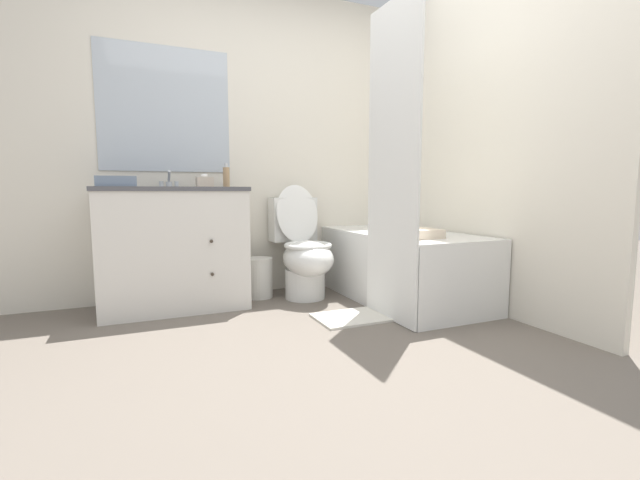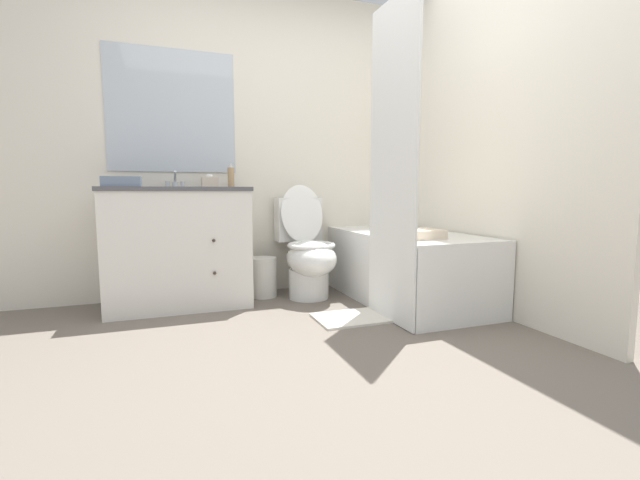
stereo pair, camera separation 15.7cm
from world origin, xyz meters
The scene contains 14 objects.
ground_plane centered at (0.00, 0.00, 0.00)m, with size 14.00×14.00×0.00m, color #6B6056.
wall_back centered at (-0.01, 1.71, 1.25)m, with size 8.00×0.06×2.50m.
wall_right centered at (1.30, 0.84, 1.25)m, with size 0.05×2.69×2.50m.
vanity_cabinet centered at (-0.77, 1.41, 0.45)m, with size 1.02×0.58×0.88m.
sink_faucet centered at (-0.77, 1.60, 0.92)m, with size 0.14×0.12×0.12m.
toilet centered at (0.21, 1.33, 0.37)m, with size 0.38×0.69×0.91m.
bathtub centered at (0.90, 0.96, 0.27)m, with size 0.74×1.45×0.54m.
shower_curtain centered at (0.52, 0.53, 1.02)m, with size 0.01×0.58×2.03m.
wastebasket centered at (-0.12, 1.47, 0.16)m, with size 0.22×0.22×0.32m.
tissue_box centered at (-0.51, 1.54, 0.92)m, with size 0.12×0.11×0.10m.
soap_dispenser centered at (-0.36, 1.47, 0.96)m, with size 0.05×0.05×0.18m.
hand_towel_folded centered at (-1.11, 1.27, 0.92)m, with size 0.24×0.18×0.07m.
bath_towel_folded centered at (0.75, 0.57, 0.57)m, with size 0.28×0.26×0.06m.
bath_mat centered at (0.29, 0.65, 0.01)m, with size 0.46×0.35×0.02m.
Camera 2 is at (-0.87, -1.89, 0.86)m, focal length 24.00 mm.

